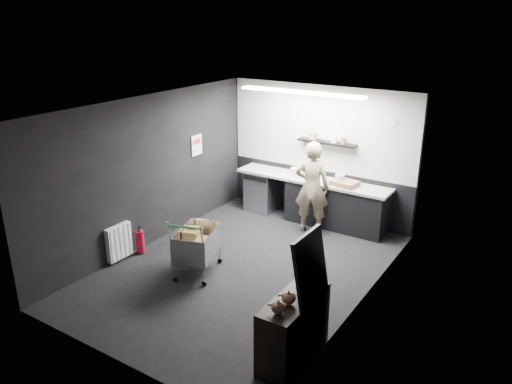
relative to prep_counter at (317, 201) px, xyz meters
The scene contains 22 objects.
floor 2.47m from the prep_counter, 93.20° to the right, with size 5.50×5.50×0.00m, color black.
ceiling 3.30m from the prep_counter, 93.20° to the right, with size 5.50×5.50×0.00m, color silver.
wall_back 0.96m from the prep_counter, 112.30° to the left, with size 5.50×5.50×0.00m, color black.
wall_front 5.25m from the prep_counter, 91.50° to the right, with size 5.50×5.50×0.00m, color black.
wall_left 3.35m from the prep_counter, 131.43° to the right, with size 5.50×5.50×0.00m, color black.
wall_right 3.18m from the prep_counter, 52.38° to the right, with size 5.50×5.50×0.00m, color black.
kitchen_wall_panel 1.43m from the prep_counter, 113.58° to the left, with size 3.95×0.02×1.70m, color silver.
dado_panel 0.34m from the prep_counter, 113.58° to the left, with size 3.95×0.02×1.00m, color black.
floating_shelf 1.18m from the prep_counter, 72.13° to the left, with size 1.20×0.22×0.04m, color black.
wall_clock 2.13m from the prep_counter, 13.36° to the left, with size 0.20×0.20×0.03m, color white.
poster 2.63m from the prep_counter, 152.11° to the right, with size 0.02×0.30×0.40m, color white.
poster_red_band 2.66m from the prep_counter, 152.05° to the right, with size 0.01×0.22×0.10m, color red.
radiator 3.92m from the prep_counter, 122.01° to the right, with size 0.10×0.50×0.60m, color white.
ceiling_strip 2.29m from the prep_counter, 103.37° to the right, with size 2.40×0.20×0.04m, color white.
prep_counter is the anchor object (origin of this frame).
person 0.63m from the prep_counter, 77.77° to the right, with size 0.65×0.43×1.79m, color beige.
shopping_cart 3.00m from the prep_counter, 103.51° to the right, with size 0.83×1.10×1.03m.
sideboard 4.27m from the prep_counter, 67.33° to the right, with size 0.48×1.13×1.69m.
fire_extinguisher 3.54m from the prep_counter, 124.17° to the right, with size 0.15×0.15×0.49m.
cardboard_box 0.76m from the prep_counter, ahead, with size 0.48×0.37×0.10m, color #916D4D.
pink_tub 0.71m from the prep_counter, ahead, with size 0.18×0.18×0.18m, color beige.
white_container 0.70m from the prep_counter, behind, with size 0.20×0.15×0.18m, color white.
Camera 1 is at (4.13, -6.07, 4.03)m, focal length 35.00 mm.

